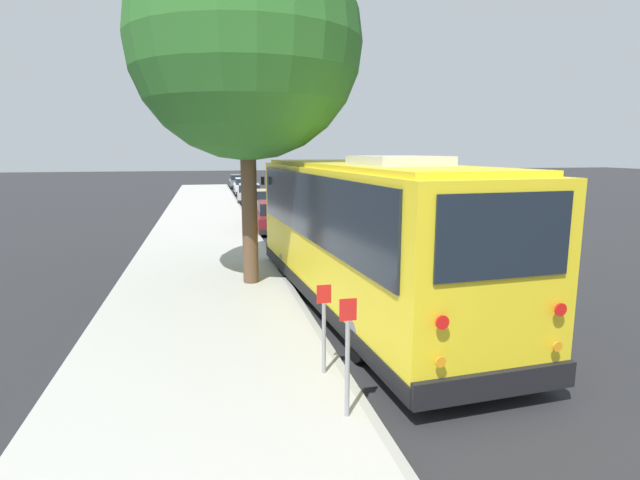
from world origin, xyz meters
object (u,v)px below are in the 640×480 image
at_px(shuttle_bus, 362,227).
at_px(sign_post_far, 324,328).
at_px(parked_sedan_tan, 265,202).
at_px(parked_sedan_silver, 249,194).
at_px(parked_sedan_white, 245,187).
at_px(sign_post_near, 348,357).
at_px(street_tree, 244,27).
at_px(parked_sedan_gray, 239,182).
at_px(parked_sedan_maroon, 275,217).

distance_m(shuttle_bus, sign_post_far, 3.97).
bearing_deg(parked_sedan_tan, parked_sedan_silver, 0.43).
relative_size(parked_sedan_white, sign_post_near, 2.83).
distance_m(street_tree, sign_post_near, 8.97).
bearing_deg(parked_sedan_silver, parked_sedan_gray, 2.73).
distance_m(parked_sedan_tan, parked_sedan_silver, 6.13).
bearing_deg(shuttle_bus, sign_post_near, 156.98).
relative_size(parked_sedan_tan, parked_sedan_white, 0.96).
relative_size(shuttle_bus, sign_post_far, 7.36).
bearing_deg(sign_post_near, parked_sedan_silver, -2.41).
bearing_deg(parked_sedan_silver, sign_post_far, -178.98).
bearing_deg(parked_sedan_white, street_tree, 176.87).
relative_size(parked_sedan_silver, parked_sedan_white, 1.08).
xyz_separation_m(parked_sedan_tan, street_tree, (-15.65, 2.20, 5.82)).
bearing_deg(parked_sedan_silver, shuttle_bus, -175.36).
relative_size(shuttle_bus, parked_sedan_maroon, 2.26).
relative_size(parked_sedan_tan, parked_sedan_gray, 0.99).
relative_size(parked_sedan_tan, parked_sedan_silver, 0.89).
bearing_deg(parked_sedan_tan, parked_sedan_maroon, 174.36).
distance_m(shuttle_bus, sign_post_near, 5.13).
bearing_deg(parked_sedan_gray, sign_post_near, 178.47).
bearing_deg(parked_sedan_tan, parked_sedan_white, -2.29).
relative_size(parked_sedan_maroon, sign_post_far, 3.26).
distance_m(parked_sedan_tan, sign_post_far, 21.50).
bearing_deg(shuttle_bus, parked_sedan_tan, -3.40).
distance_m(shuttle_bus, parked_sedan_gray, 37.87).
height_order(parked_sedan_maroon, parked_sedan_tan, parked_sedan_tan).
xyz_separation_m(parked_sedan_tan, sign_post_near, (-22.73, 1.59, 0.34)).
relative_size(street_tree, sign_post_near, 6.12).
xyz_separation_m(shuttle_bus, parked_sedan_maroon, (11.53, 0.36, -1.23)).
height_order(parked_sedan_maroon, street_tree, street_tree).
bearing_deg(parked_sedan_gray, parked_sedan_silver, 179.56).
bearing_deg(parked_sedan_gray, street_tree, 177.12).
bearing_deg(shuttle_bus, sign_post_far, 150.60).
bearing_deg(sign_post_near, parked_sedan_white, -2.28).
distance_m(parked_sedan_gray, street_tree, 36.06).
bearing_deg(shuttle_bus, parked_sedan_gray, -3.25).
distance_m(parked_sedan_maroon, parked_sedan_white, 19.12).
height_order(parked_sedan_maroon, parked_sedan_white, parked_sedan_white).
bearing_deg(parked_sedan_silver, sign_post_near, -178.87).
height_order(shuttle_bus, parked_sedan_silver, shuttle_bus).
bearing_deg(parked_sedan_maroon, sign_post_far, 178.36).
bearing_deg(parked_sedan_gray, parked_sedan_maroon, -179.85).
height_order(parked_sedan_tan, parked_sedan_gray, parked_sedan_tan).
xyz_separation_m(sign_post_near, sign_post_far, (1.29, 0.00, -0.09)).
xyz_separation_m(shuttle_bus, sign_post_near, (-4.77, 1.68, -0.87)).
distance_m(parked_sedan_gray, sign_post_near, 42.64).
relative_size(street_tree, sign_post_far, 6.87).
bearing_deg(parked_sedan_white, shuttle_bus, -178.56).
height_order(street_tree, sign_post_far, street_tree).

